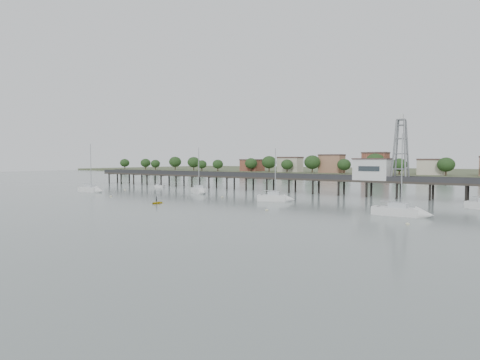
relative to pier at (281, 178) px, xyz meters
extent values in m
plane|color=slate|center=(0.00, -60.00, -3.79)|extent=(500.00, 500.00, 0.00)
cube|color=#2D2823|center=(0.00, 0.00, -0.04)|extent=(150.00, 5.00, 0.50)
cube|color=#333335|center=(0.00, -2.40, 0.76)|extent=(150.00, 0.12, 1.10)
cube|color=#333335|center=(0.00, 2.40, 0.76)|extent=(150.00, 0.12, 1.10)
cylinder|color=black|center=(-73.00, -1.90, -1.99)|extent=(0.50, 0.50, 4.40)
cylinder|color=black|center=(-73.00, 1.90, -1.99)|extent=(0.50, 0.50, 4.40)
cylinder|color=black|center=(0.00, -1.90, -1.99)|extent=(0.50, 0.50, 4.40)
cylinder|color=black|center=(0.00, 1.90, -1.99)|extent=(0.50, 0.50, 4.40)
cube|color=silver|center=(25.00, 0.00, 2.71)|extent=(8.00, 5.00, 5.00)
cube|color=#4C3833|center=(25.00, 0.00, 5.36)|extent=(8.40, 5.40, 0.30)
cube|color=slate|center=(31.50, 0.00, 14.36)|extent=(1.80, 1.80, 0.30)
cube|color=silver|center=(31.50, 0.00, 15.11)|extent=(0.90, 0.90, 1.20)
cube|color=white|center=(38.43, -30.61, -3.32)|extent=(6.33, 2.48, 1.65)
cone|color=white|center=(42.38, -30.62, -3.32)|extent=(2.64, 2.47, 2.46)
cube|color=silver|center=(38.43, -30.61, -2.14)|extent=(2.82, 1.98, 0.75)
cylinder|color=#A5A8AA|center=(38.87, -30.61, 3.43)|extent=(0.18, 0.18, 11.85)
cylinder|color=#A5A8AA|center=(37.38, -30.60, -1.59)|extent=(3.69, 0.13, 0.12)
cube|color=white|center=(-43.07, -30.66, -3.32)|extent=(6.45, 2.68, 1.65)
cone|color=white|center=(-39.09, -30.53, -3.32)|extent=(2.73, 2.56, 2.48)
cube|color=silver|center=(-43.07, -30.66, -2.14)|extent=(2.89, 2.07, 0.75)
cylinder|color=#A5A8AA|center=(-42.63, -30.65, 3.48)|extent=(0.18, 0.18, 11.95)
cylinder|color=#A5A8AA|center=(-44.13, -30.69, -1.59)|extent=(3.72, 0.24, 0.12)
cube|color=white|center=(-16.07, -16.33, -3.32)|extent=(6.12, 4.84, 1.65)
cone|color=white|center=(-12.95, -18.14, -3.32)|extent=(3.21, 3.15, 2.25)
cube|color=silver|center=(-16.07, -16.33, -2.14)|extent=(3.12, 2.84, 0.75)
cylinder|color=#A5A8AA|center=(-15.72, -16.53, 2.92)|extent=(0.18, 0.18, 10.83)
cylinder|color=#A5A8AA|center=(-16.90, -15.85, -1.59)|extent=(2.97, 1.79, 0.12)
cube|color=white|center=(10.72, -22.56, -3.32)|extent=(5.81, 3.90, 1.65)
cone|color=white|center=(13.87, -21.35, -3.32)|extent=(2.86, 2.77, 2.10)
cube|color=silver|center=(10.72, -22.56, -2.14)|extent=(2.85, 2.43, 0.75)
cylinder|color=#A5A8AA|center=(11.07, -22.43, 2.58)|extent=(0.18, 0.18, 10.14)
cylinder|color=#A5A8AA|center=(9.87, -22.89, -1.59)|extent=(2.99, 1.24, 0.12)
cube|color=white|center=(-39.59, -7.91, -3.49)|extent=(3.31, 1.92, 0.86)
cube|color=silver|center=(-40.26, -8.06, -2.97)|extent=(1.23, 1.23, 0.52)
imported|color=gold|center=(-6.34, -40.61, -3.79)|extent=(2.13, 0.88, 2.89)
imported|color=black|center=(-6.34, -40.61, -3.79)|extent=(0.81, 1.29, 0.29)
ellipsoid|color=beige|center=(41.71, -38.96, -3.71)|extent=(0.56, 0.56, 0.39)
ellipsoid|color=beige|center=(17.86, -37.21, -3.71)|extent=(0.56, 0.56, 0.39)
ellipsoid|color=beige|center=(35.47, -17.86, -3.71)|extent=(0.56, 0.56, 0.39)
ellipsoid|color=beige|center=(-3.43, -22.37, -3.71)|extent=(0.56, 0.56, 0.39)
ellipsoid|color=beige|center=(-26.58, -36.37, -3.71)|extent=(0.56, 0.56, 0.39)
ellipsoid|color=beige|center=(-40.21, -21.15, -3.71)|extent=(0.56, 0.56, 0.39)
cube|color=#475133|center=(0.00, 185.00, -3.29)|extent=(500.00, 170.00, 1.40)
cube|color=brown|center=(-90.00, 123.00, 1.91)|extent=(13.00, 10.50, 9.00)
cube|color=brown|center=(-62.00, 123.00, 1.91)|extent=(13.00, 10.50, 9.00)
cube|color=brown|center=(-35.00, 123.00, 1.91)|extent=(13.00, 10.50, 9.00)
cube|color=brown|center=(-10.00, 123.00, 1.91)|extent=(13.00, 10.50, 9.00)
cube|color=brown|center=(18.00, 123.00, 1.91)|extent=(13.00, 10.50, 9.00)
ellipsoid|color=#173616|center=(-120.00, 111.00, 2.21)|extent=(8.00, 8.00, 6.80)
ellipsoid|color=#173616|center=(0.00, 111.00, 2.21)|extent=(8.00, 8.00, 6.80)
camera|label=1|loc=(54.20, -97.49, 5.29)|focal=30.00mm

